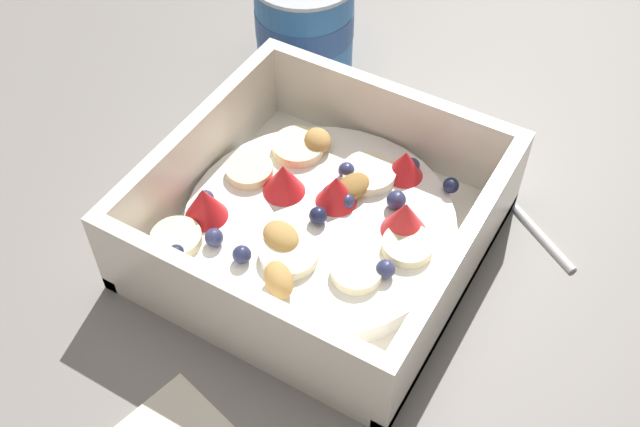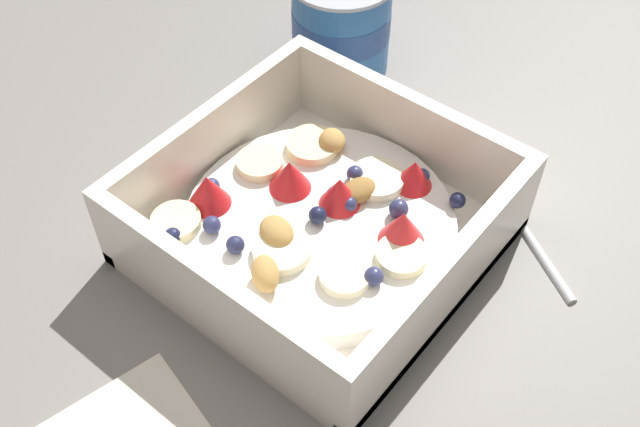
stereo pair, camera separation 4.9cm
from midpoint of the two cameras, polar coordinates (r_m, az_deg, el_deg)
The scene contains 4 objects.
ground_plane at distance 0.52m, azimuth -2.66°, elevation -0.58°, with size 2.40×2.40×0.00m, color gray.
fruit_bowl at distance 0.49m, azimuth -2.85°, elevation -0.75°, with size 0.20×0.20×0.07m.
spoon at distance 0.57m, azimuth 8.50°, elevation 4.59°, with size 0.11×0.16×0.01m.
yogurt_cup at distance 0.62m, azimuth -3.46°, elevation 13.96°, with size 0.08×0.08×0.08m.
Camera 1 is at (-0.30, -0.17, 0.40)m, focal length 42.75 mm.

